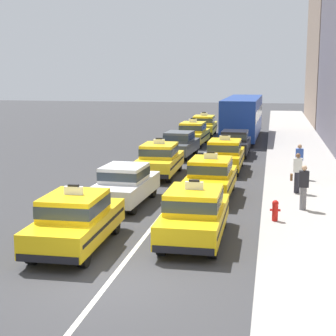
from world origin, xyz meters
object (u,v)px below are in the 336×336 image
object	(u,v)px
sedan_left_fourth	(179,144)
pedestrian_by_storefront	(304,187)
pedestrian_near_crosswalk	(297,173)
fire_hydrant	(275,210)
taxi_right_nearest	(194,213)
taxi_right_third	(225,155)
sedan_right_fourth	(235,142)
taxi_left_third	(160,159)
bus_right_fifth	(243,116)
taxi_left_nearest	(76,219)
taxi_right_second	(211,177)
pedestrian_mid_block	(299,161)
taxi_left_sixth	(204,125)
sedan_left_second	(125,183)
taxi_left_fifth	(193,133)

from	to	relation	value
sedan_left_fourth	pedestrian_by_storefront	world-z (taller)	pedestrian_by_storefront
pedestrian_near_crosswalk	fire_hydrant	xyz separation A→B (m)	(-0.90, -4.60, -0.45)
taxi_right_nearest	pedestrian_by_storefront	world-z (taller)	taxi_right_nearest
taxi_right_third	sedan_right_fourth	distance (m)	5.45
taxi_left_third	bus_right_fifth	world-z (taller)	bus_right_fifth
taxi_right_nearest	taxi_right_third	xyz separation A→B (m)	(-0.14, 12.17, 0.00)
taxi_left_third	taxi_right_nearest	distance (m)	10.58
taxi_right_nearest	taxi_right_third	world-z (taller)	same
taxi_left_nearest	pedestrian_near_crosswalk	xyz separation A→B (m)	(6.73, 8.21, 0.12)
taxi_left_nearest	pedestrian_by_storefront	size ratio (longest dim) A/B	2.75
sedan_left_fourth	taxi_right_second	bearing A→B (deg)	-73.27
taxi_left_nearest	pedestrian_by_storefront	bearing A→B (deg)	38.09
sedan_left_fourth	taxi_right_nearest	world-z (taller)	taxi_right_nearest
taxi_left_nearest	pedestrian_mid_block	size ratio (longest dim) A/B	2.76
taxi_left_sixth	taxi_right_third	world-z (taller)	same
sedan_left_second	taxi_left_third	distance (m)	5.97
taxi_left_nearest	taxi_left_sixth	distance (m)	29.18
sedan_left_second	sedan_right_fourth	size ratio (longest dim) A/B	1.01
taxi_left_nearest	fire_hydrant	world-z (taller)	taxi_left_nearest
sedan_left_second	taxi_right_third	world-z (taller)	taxi_right_third
bus_right_fifth	fire_hydrant	xyz separation A→B (m)	(2.48, -24.22, -1.27)
taxi_left_third	taxi_right_second	size ratio (longest dim) A/B	1.00
sedan_left_second	taxi_right_second	bearing A→B (deg)	29.92
taxi_left_sixth	bus_right_fifth	bearing A→B (deg)	-22.72
taxi_right_nearest	pedestrian_mid_block	distance (m)	10.61
taxi_left_fifth	bus_right_fifth	distance (m)	5.73
sedan_left_fourth	bus_right_fifth	xyz separation A→B (m)	(3.29, 10.14, 0.97)
sedan_left_second	taxi_right_nearest	world-z (taller)	taxi_right_nearest
pedestrian_by_storefront	fire_hydrant	world-z (taller)	pedestrian_by_storefront
sedan_right_fourth	bus_right_fifth	bearing A→B (deg)	90.09
taxi_right_second	taxi_right_third	distance (m)	6.23
taxi_right_third	pedestrian_near_crosswalk	bearing A→B (deg)	-56.59
sedan_left_fourth	taxi_right_second	distance (m)	10.85
sedan_left_second	pedestrian_mid_block	bearing A→B (deg)	40.14
sedan_right_fourth	fire_hydrant	xyz separation A→B (m)	(2.47, -15.37, -0.30)
bus_right_fifth	sedan_left_second	bearing A→B (deg)	-98.52
taxi_right_second	pedestrian_near_crosswalk	distance (m)	3.66
taxi_left_nearest	sedan_left_second	distance (m)	5.47
taxi_right_second	taxi_left_fifth	bearing A→B (deg)	100.99
sedan_left_second	taxi_right_third	xyz separation A→B (m)	(3.22, 8.06, 0.03)
sedan_left_second	taxi_right_second	size ratio (longest dim) A/B	0.95
sedan_right_fourth	taxi_left_third	bearing A→B (deg)	-113.14
sedan_left_fourth	pedestrian_near_crosswalk	bearing A→B (deg)	-54.90
sedan_left_fourth	fire_hydrant	distance (m)	15.22
taxi_left_sixth	taxi_left_third	bearing A→B (deg)	-89.96
taxi_right_third	bus_right_fifth	distance (m)	14.33
taxi_left_nearest	bus_right_fifth	world-z (taller)	bus_right_fifth
taxi_right_nearest	bus_right_fifth	xyz separation A→B (m)	(-0.01, 26.47, 0.94)
sedan_left_fourth	fire_hydrant	world-z (taller)	sedan_left_fourth
taxi_right_third	bus_right_fifth	xyz separation A→B (m)	(0.13, 14.30, 0.94)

